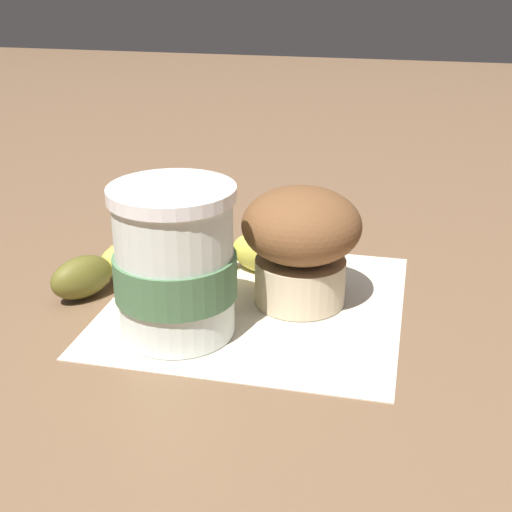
% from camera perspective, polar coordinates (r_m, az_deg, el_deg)
% --- Properties ---
extents(ground_plane, '(3.00, 3.00, 0.00)m').
position_cam_1_polar(ground_plane, '(0.61, 0.00, -3.81)').
color(ground_plane, brown).
extents(paper_napkin, '(0.25, 0.25, 0.00)m').
position_cam_1_polar(paper_napkin, '(0.61, 0.00, -3.74)').
color(paper_napkin, beige).
rests_on(paper_napkin, ground_plane).
extents(coffee_cup, '(0.10, 0.10, 0.12)m').
position_cam_1_polar(coffee_cup, '(0.55, -6.50, -0.65)').
color(coffee_cup, silver).
rests_on(coffee_cup, paper_napkin).
extents(muffin, '(0.10, 0.10, 0.10)m').
position_cam_1_polar(muffin, '(0.59, 3.63, 1.25)').
color(muffin, beige).
rests_on(muffin, paper_napkin).
extents(banana, '(0.14, 0.20, 0.04)m').
position_cam_1_polar(banana, '(0.65, -6.82, -0.21)').
color(banana, '#D6CC4C').
rests_on(banana, paper_napkin).
extents(wooden_stirrer, '(0.09, 0.07, 0.00)m').
position_cam_1_polar(wooden_stirrer, '(0.76, -8.07, 1.79)').
color(wooden_stirrer, '#9E7547').
rests_on(wooden_stirrer, ground_plane).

